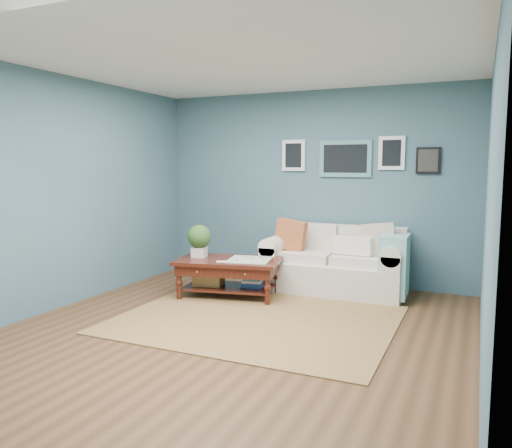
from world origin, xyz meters
The scene contains 4 objects.
room_shell centered at (0.01, 0.06, 1.36)m, with size 5.00×5.02×2.70m.
area_rug centered at (0.04, 0.47, 0.01)m, with size 2.88×2.30×0.01m, color brown.
loveseat centered at (0.56, 2.02, 0.39)m, with size 1.86×0.84×0.96m.
coffee_table centered at (-0.74, 1.20, 0.40)m, with size 1.41×0.99×0.90m.
Camera 1 is at (2.19, -4.30, 1.66)m, focal length 35.00 mm.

